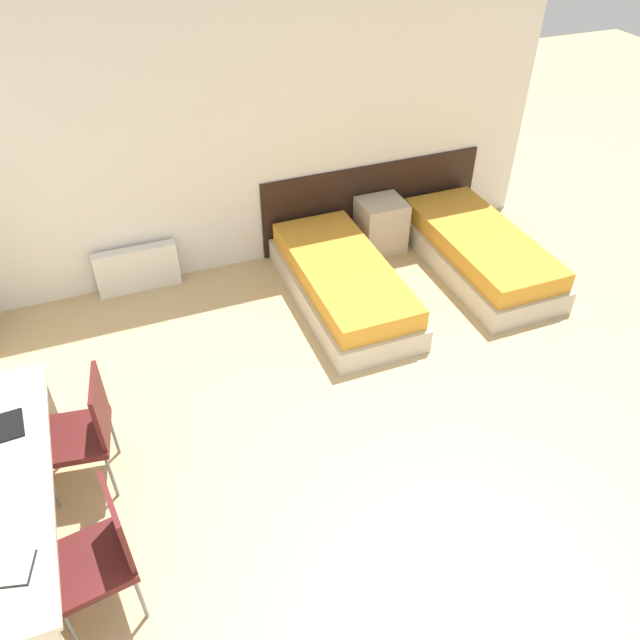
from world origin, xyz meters
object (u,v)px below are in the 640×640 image
Objects in this scene: bed_near_window at (343,283)px; nightstand at (381,225)px; chair_near_notebook at (99,552)px; bed_near_door at (479,252)px; chair_near_laptop at (84,428)px.

bed_near_window is 3.51× the size of nightstand.
nightstand is at bearing 35.27° from chair_near_notebook.
chair_near_notebook reaches higher than bed_near_window.
chair_near_laptop is (-3.91, -1.28, 0.30)m from bed_near_door.
bed_near_door is 1.06m from nightstand.
nightstand is 4.35m from chair_near_notebook.
bed_near_window and bed_near_door have the same top height.
nightstand is 0.60× the size of chair_near_laptop.
chair_near_laptop is 1.00× the size of chair_near_notebook.
chair_near_notebook reaches higher than bed_near_door.
chair_near_laptop is (-3.16, -2.03, 0.24)m from nightstand.
chair_near_notebook is at bearing -81.61° from chair_near_laptop.
chair_near_laptop and chair_near_notebook have the same top height.
chair_near_laptop is at bearing -151.94° from bed_near_window.
chair_near_notebook is at bearing -137.07° from bed_near_window.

